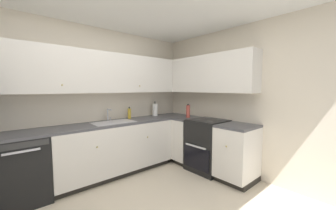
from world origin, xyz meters
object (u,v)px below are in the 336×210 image
at_px(dishwasher, 21,169).
at_px(oven_range, 208,145).
at_px(soap_bottle, 129,113).
at_px(paper_towel_roll, 155,110).
at_px(oil_bottle, 188,111).

relative_size(dishwasher, oven_range, 0.82).
xyz_separation_m(dishwasher, soap_bottle, (1.69, 0.18, 0.57)).
bearing_deg(dishwasher, paper_towel_roll, 4.03).
height_order(dishwasher, oil_bottle, oil_bottle).
xyz_separation_m(dishwasher, paper_towel_roll, (2.28, 0.16, 0.60)).
bearing_deg(oil_bottle, oven_range, -87.73).
height_order(dishwasher, soap_bottle, soap_bottle).
distance_m(dishwasher, paper_towel_roll, 2.36).
distance_m(soap_bottle, paper_towel_roll, 0.60).
xyz_separation_m(oven_range, soap_bottle, (-0.96, 1.12, 0.54)).
distance_m(oven_range, soap_bottle, 1.57).
distance_m(soap_bottle, oil_bottle, 1.14).
bearing_deg(soap_bottle, oven_range, -49.55).
bearing_deg(oil_bottle, dishwasher, 170.05).
height_order(dishwasher, paper_towel_roll, paper_towel_roll).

